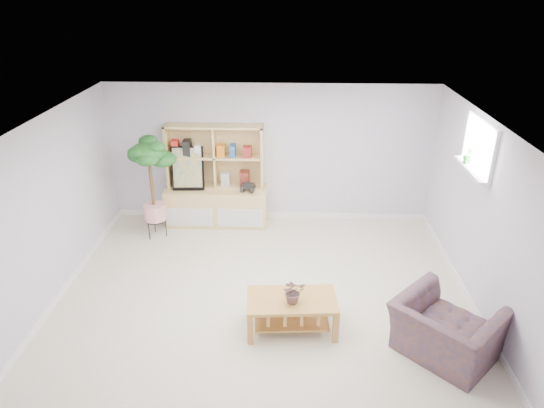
{
  "coord_description": "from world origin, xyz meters",
  "views": [
    {
      "loc": [
        0.31,
        -5.34,
        3.92
      ],
      "look_at": [
        0.09,
        0.65,
        1.12
      ],
      "focal_mm": 32.0,
      "sensor_mm": 36.0,
      "label": 1
    }
  ],
  "objects_px": {
    "storage_unit": "(215,177)",
    "armchair": "(446,327)",
    "coffee_table": "(292,314)",
    "floor_tree": "(152,189)"
  },
  "relations": [
    {
      "from": "storage_unit",
      "to": "armchair",
      "type": "distance_m",
      "value": 4.44
    },
    {
      "from": "coffee_table",
      "to": "storage_unit",
      "type": "bearing_deg",
      "value": 110.97
    },
    {
      "from": "armchair",
      "to": "coffee_table",
      "type": "bearing_deg",
      "value": 31.48
    },
    {
      "from": "storage_unit",
      "to": "floor_tree",
      "type": "bearing_deg",
      "value": -151.32
    },
    {
      "from": "coffee_table",
      "to": "armchair",
      "type": "bearing_deg",
      "value": -17.09
    },
    {
      "from": "storage_unit",
      "to": "floor_tree",
      "type": "relative_size",
      "value": 1.03
    },
    {
      "from": "storage_unit",
      "to": "armchair",
      "type": "xyz_separation_m",
      "value": [
        3.02,
        -3.21,
        -0.48
      ]
    },
    {
      "from": "storage_unit",
      "to": "floor_tree",
      "type": "xyz_separation_m",
      "value": [
        -0.94,
        -0.52,
        -0.02
      ]
    },
    {
      "from": "coffee_table",
      "to": "floor_tree",
      "type": "bearing_deg",
      "value": 130.56
    },
    {
      "from": "coffee_table",
      "to": "armchair",
      "type": "xyz_separation_m",
      "value": [
        1.72,
        -0.4,
        0.17
      ]
    }
  ]
}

